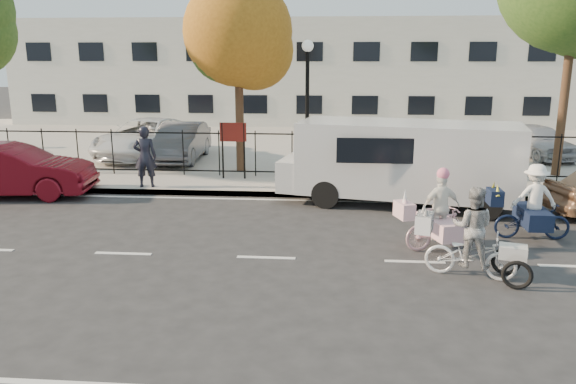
# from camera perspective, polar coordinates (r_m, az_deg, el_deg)

# --- Properties ---
(ground) EXTENTS (120.00, 120.00, 0.00)m
(ground) POSITION_cam_1_polar(r_m,az_deg,el_deg) (11.54, -2.24, -6.70)
(ground) COLOR #333334
(road_markings) EXTENTS (60.00, 9.52, 0.01)m
(road_markings) POSITION_cam_1_polar(r_m,az_deg,el_deg) (11.54, -2.24, -6.67)
(road_markings) COLOR silver
(road_markings) RESTS_ON ground
(curb) EXTENTS (60.00, 0.10, 0.15)m
(curb) POSITION_cam_1_polar(r_m,az_deg,el_deg) (16.33, -0.15, -0.27)
(curb) COLOR #A8A399
(curb) RESTS_ON ground
(sidewalk) EXTENTS (60.00, 2.20, 0.15)m
(sidewalk) POSITION_cam_1_polar(r_m,az_deg,el_deg) (17.34, 0.14, 0.57)
(sidewalk) COLOR #A8A399
(sidewalk) RESTS_ON ground
(parking_lot) EXTENTS (60.00, 15.60, 0.15)m
(parking_lot) POSITION_cam_1_polar(r_m,az_deg,el_deg) (26.07, 1.67, 5.02)
(parking_lot) COLOR #A8A399
(parking_lot) RESTS_ON ground
(iron_fence) EXTENTS (58.00, 0.06, 1.50)m
(iron_fence) POSITION_cam_1_polar(r_m,az_deg,el_deg) (18.26, 0.41, 3.88)
(iron_fence) COLOR black
(iron_fence) RESTS_ON sidewalk
(building) EXTENTS (34.00, 10.00, 6.00)m
(building) POSITION_cam_1_polar(r_m,az_deg,el_deg) (35.78, 2.55, 12.09)
(building) COLOR silver
(building) RESTS_ON ground
(lamppost) EXTENTS (0.36, 0.36, 4.33)m
(lamppost) POSITION_cam_1_polar(r_m,az_deg,el_deg) (17.58, 1.98, 10.75)
(lamppost) COLOR black
(lamppost) RESTS_ON sidewalk
(street_sign) EXTENTS (0.85, 0.06, 1.80)m
(street_sign) POSITION_cam_1_polar(r_m,az_deg,el_deg) (18.01, -5.59, 5.34)
(street_sign) COLOR black
(street_sign) RESTS_ON sidewalk
(zebra_trike) EXTENTS (2.01, 1.18, 1.73)m
(zebra_trike) POSITION_cam_1_polar(r_m,az_deg,el_deg) (10.91, 18.16, -4.92)
(zebra_trike) COLOR white
(zebra_trike) RESTS_ON ground
(unicorn_bike) EXTENTS (1.80, 1.30, 1.78)m
(unicorn_bike) POSITION_cam_1_polar(r_m,az_deg,el_deg) (12.23, 15.07, -2.75)
(unicorn_bike) COLOR beige
(unicorn_bike) RESTS_ON ground
(bull_bike) EXTENTS (1.83, 1.25, 1.71)m
(bull_bike) POSITION_cam_1_polar(r_m,az_deg,el_deg) (13.63, 23.55, -1.64)
(bull_bike) COLOR black
(bull_bike) RESTS_ON ground
(white_van) EXTENTS (6.74, 3.28, 2.27)m
(white_van) POSITION_cam_1_polar(r_m,az_deg,el_deg) (15.61, 11.62, 3.22)
(white_van) COLOR silver
(white_van) RESTS_ON ground
(red_sedan) EXTENTS (4.80, 2.15, 1.53)m
(red_sedan) POSITION_cam_1_polar(r_m,az_deg,el_deg) (18.15, -26.37, 1.94)
(red_sedan) COLOR #5C0A14
(red_sedan) RESTS_ON ground
(pedestrian) EXTENTS (0.73, 0.53, 1.85)m
(pedestrian) POSITION_cam_1_polar(r_m,az_deg,el_deg) (17.33, -14.31, 3.50)
(pedestrian) COLOR black
(pedestrian) RESTS_ON sidewalk
(lot_car_b) EXTENTS (3.39, 5.66, 1.47)m
(lot_car_b) POSITION_cam_1_polar(r_m,az_deg,el_deg) (22.69, -14.21, 5.36)
(lot_car_b) COLOR white
(lot_car_b) RESTS_ON parking_lot
(lot_car_c) EXTENTS (1.59, 4.28, 1.40)m
(lot_car_c) POSITION_cam_1_polar(r_m,az_deg,el_deg) (21.55, -10.81, 5.02)
(lot_car_c) COLOR #494A51
(lot_car_c) RESTS_ON parking_lot
(lot_car_d) EXTENTS (2.34, 4.11, 1.32)m
(lot_car_d) POSITION_cam_1_polar(r_m,az_deg,el_deg) (23.79, 23.98, 4.78)
(lot_car_d) COLOR #A7A9AF
(lot_car_d) RESTS_ON parking_lot
(tree_mid) EXTENTS (3.60, 3.58, 6.56)m
(tree_mid) POSITION_cam_1_polar(r_m,az_deg,el_deg) (19.17, -4.64, 15.38)
(tree_mid) COLOR #442D1D
(tree_mid) RESTS_ON ground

